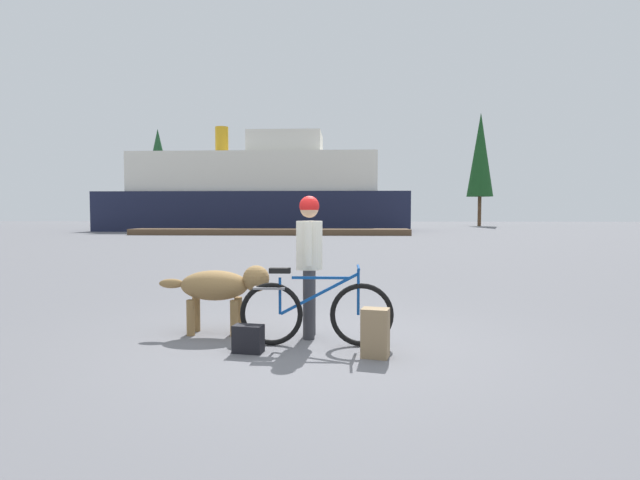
# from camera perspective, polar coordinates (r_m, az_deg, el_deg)

# --- Properties ---
(ground_plane) EXTENTS (160.00, 160.00, 0.00)m
(ground_plane) POSITION_cam_1_polar(r_m,az_deg,el_deg) (6.05, -0.88, -11.51)
(ground_plane) COLOR slate
(bicycle) EXTENTS (1.75, 0.44, 0.92)m
(bicycle) POSITION_cam_1_polar(r_m,az_deg,el_deg) (5.93, -0.54, -7.93)
(bicycle) COLOR black
(bicycle) RESTS_ON ground_plane
(person_cyclist) EXTENTS (0.32, 0.53, 1.72)m
(person_cyclist) POSITION_cam_1_polar(r_m,az_deg,el_deg) (6.28, -1.19, -1.37)
(person_cyclist) COLOR #333338
(person_cyclist) RESTS_ON ground_plane
(dog) EXTENTS (1.40, 0.44, 0.86)m
(dog) POSITION_cam_1_polar(r_m,az_deg,el_deg) (6.61, -10.84, -5.09)
(dog) COLOR olive
(dog) RESTS_ON ground_plane
(backpack) EXTENTS (0.32, 0.26, 0.52)m
(backpack) POSITION_cam_1_polar(r_m,az_deg,el_deg) (5.54, 6.11, -10.14)
(backpack) COLOR #8C7251
(backpack) RESTS_ON ground_plane
(handbag_pannier) EXTENTS (0.35, 0.23, 0.30)m
(handbag_pannier) POSITION_cam_1_polar(r_m,az_deg,el_deg) (5.77, -7.91, -10.73)
(handbag_pannier) COLOR black
(handbag_pannier) RESTS_ON ground_plane
(dock_pier) EXTENTS (18.82, 2.60, 0.40)m
(dock_pier) POSITION_cam_1_polar(r_m,az_deg,el_deg) (35.40, -5.51, 0.91)
(dock_pier) COLOR brown
(dock_pier) RESTS_ON ground_plane
(ferry_boat) EXTENTS (25.00, 8.45, 8.77)m
(ferry_boat) POSITION_cam_1_polar(r_m,az_deg,el_deg) (44.53, -6.80, 5.06)
(ferry_boat) COLOR #191E38
(ferry_boat) RESTS_ON ground_plane
(sailboat_moored) EXTENTS (6.22, 1.74, 9.52)m
(sailboat_moored) POSITION_cam_1_polar(r_m,az_deg,el_deg) (49.41, -1.39, 1.92)
(sailboat_moored) COLOR silver
(sailboat_moored) RESTS_ON ground_plane
(pine_tree_far_left) EXTENTS (3.83, 3.83, 10.77)m
(pine_tree_far_left) POSITION_cam_1_polar(r_m,az_deg,el_deg) (60.74, -17.39, 7.51)
(pine_tree_far_left) COLOR #4C331E
(pine_tree_far_left) RESTS_ON ground_plane
(pine_tree_center) EXTENTS (3.86, 3.86, 8.92)m
(pine_tree_center) POSITION_cam_1_polar(r_m,az_deg,el_deg) (57.69, -1.96, 7.06)
(pine_tree_center) COLOR #4C331E
(pine_tree_center) RESTS_ON ground_plane
(pine_tree_far_right) EXTENTS (2.85, 2.85, 12.50)m
(pine_tree_far_right) POSITION_cam_1_polar(r_m,az_deg,el_deg) (60.41, 17.25, 8.94)
(pine_tree_far_right) COLOR #4C331E
(pine_tree_far_right) RESTS_ON ground_plane
(pine_tree_mid_back) EXTENTS (4.15, 4.15, 10.18)m
(pine_tree_mid_back) POSITION_cam_1_polar(r_m,az_deg,el_deg) (62.18, -4.88, 7.66)
(pine_tree_mid_back) COLOR #4C331E
(pine_tree_mid_back) RESTS_ON ground_plane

